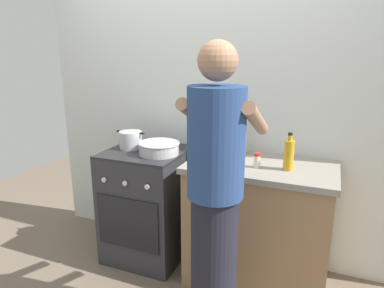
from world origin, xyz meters
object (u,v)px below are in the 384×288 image
(pot, at_px, (131,140))
(oil_bottle, at_px, (289,154))
(utensil_crock, at_px, (240,141))
(spice_bottle, at_px, (257,161))
(person, at_px, (215,202))
(mixing_bowl, at_px, (159,148))
(stove_range, at_px, (148,204))

(pot, bearing_deg, oil_bottle, -2.62)
(pot, bearing_deg, utensil_crock, 12.33)
(utensil_crock, height_order, spice_bottle, utensil_crock)
(pot, xyz_separation_m, person, (0.92, -0.62, -0.11))
(mixing_bowl, distance_m, oil_bottle, 0.94)
(stove_range, relative_size, mixing_bowl, 2.88)
(stove_range, distance_m, spice_bottle, 1.02)
(stove_range, bearing_deg, person, -38.38)
(stove_range, relative_size, pot, 3.66)
(stove_range, xyz_separation_m, spice_bottle, (0.89, -0.08, 0.50))
(stove_range, distance_m, oil_bottle, 1.22)
(utensil_crock, height_order, oil_bottle, utensil_crock)
(spice_bottle, xyz_separation_m, person, (-0.11, -0.54, -0.09))
(pot, xyz_separation_m, utensil_crock, (0.84, 0.18, 0.03))
(utensil_crock, bearing_deg, mixing_bowl, -156.85)
(spice_bottle, bearing_deg, pot, 175.21)
(utensil_crock, xyz_separation_m, oil_bottle, (0.38, -0.24, 0.00))
(pot, height_order, utensil_crock, utensil_crock)
(mixing_bowl, xyz_separation_m, utensil_crock, (0.56, 0.24, 0.05))
(pot, bearing_deg, spice_bottle, -4.79)
(stove_range, xyz_separation_m, person, (0.78, -0.62, 0.41))
(utensil_crock, bearing_deg, stove_range, -164.61)
(oil_bottle, bearing_deg, stove_range, 177.51)
(oil_bottle, height_order, person, person)
(stove_range, height_order, utensil_crock, utensil_crock)
(mixing_bowl, distance_m, person, 0.86)
(mixing_bowl, relative_size, spice_bottle, 3.20)
(pot, distance_m, spice_bottle, 1.03)
(pot, bearing_deg, mixing_bowl, -11.14)
(stove_range, relative_size, oil_bottle, 3.63)
(mixing_bowl, distance_m, utensil_crock, 0.61)
(stove_range, height_order, spice_bottle, spice_bottle)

